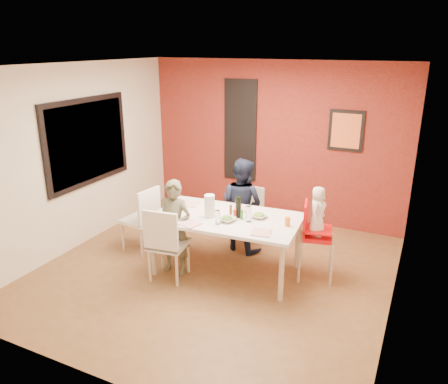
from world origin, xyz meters
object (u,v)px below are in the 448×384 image
at_px(chair_near, 165,241).
at_px(wine_bottle, 238,207).
at_px(chair_left, 144,216).
at_px(chair_far, 248,212).
at_px(child_near, 175,228).
at_px(child_far, 242,205).
at_px(toddler, 318,211).
at_px(paper_towel_roll, 210,206).
at_px(high_chair, 314,233).
at_px(dining_table, 227,222).

relative_size(chair_near, wine_bottle, 3.53).
relative_size(chair_left, wine_bottle, 3.43).
xyz_separation_m(chair_far, child_near, (-0.52, -1.28, 0.15)).
bearing_deg(child_far, toddler, 176.62).
bearing_deg(child_near, paper_towel_roll, 22.48).
bearing_deg(chair_left, high_chair, 103.93).
bearing_deg(high_chair, wine_bottle, 95.53).
relative_size(child_near, paper_towel_roll, 4.28).
height_order(chair_near, chair_far, chair_near).
bearing_deg(chair_far, chair_left, -139.11).
bearing_deg(toddler, wine_bottle, 111.89).
bearing_deg(dining_table, chair_far, 95.38).
bearing_deg(dining_table, high_chair, 18.32).
relative_size(chair_near, high_chair, 0.97).
distance_m(toddler, paper_towel_roll, 1.38).
bearing_deg(chair_left, chair_near, 58.31).
height_order(chair_near, child_far, child_far).
height_order(chair_near, child_near, child_near).
bearing_deg(child_far, chair_left, 41.47).
distance_m(high_chair, wine_bottle, 1.03).
distance_m(dining_table, child_far, 0.73).
relative_size(chair_far, wine_bottle, 3.12).
relative_size(chair_left, child_near, 0.76).
distance_m(chair_far, wine_bottle, 1.04).
bearing_deg(dining_table, paper_towel_roll, -154.49).
height_order(toddler, wine_bottle, toddler).
bearing_deg(chair_near, chair_left, -46.07).
bearing_deg(child_far, chair_near, 82.02).
bearing_deg(dining_table, wine_bottle, 19.48).
bearing_deg(toddler, chair_near, 122.19).
height_order(dining_table, toddler, toddler).
relative_size(dining_table, chair_far, 2.22).
xyz_separation_m(high_chair, wine_bottle, (-0.93, -0.31, 0.31)).
distance_m(child_far, wine_bottle, 0.76).
height_order(child_near, child_far, child_far).
bearing_deg(child_near, child_far, 58.55).
distance_m(high_chair, child_near, 1.81).
height_order(child_far, toddler, child_far).
relative_size(high_chair, child_near, 0.80).
bearing_deg(wine_bottle, high_chair, 18.15).
xyz_separation_m(high_chair, toddler, (0.03, 0.01, 0.31)).
height_order(chair_far, child_near, child_near).
xyz_separation_m(dining_table, toddler, (1.10, 0.37, 0.21)).
xyz_separation_m(high_chair, child_far, (-1.17, 0.37, 0.08)).
bearing_deg(chair_near, toddler, -159.07).
distance_m(child_far, toddler, 1.28).
bearing_deg(child_far, paper_towel_roll, 96.21).
xyz_separation_m(chair_near, child_near, (-0.01, 0.25, 0.09)).
xyz_separation_m(child_near, wine_bottle, (0.76, 0.36, 0.29)).
height_order(chair_far, high_chair, high_chair).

